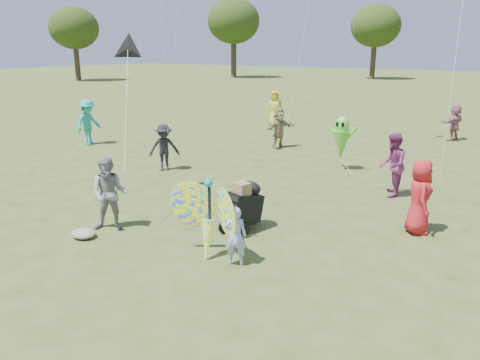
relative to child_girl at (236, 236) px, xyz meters
The scene contains 15 objects.
ground 0.90m from the child_girl, behind, with size 160.00×160.00×0.00m, color #51592B.
child_girl is the anchor object (origin of this frame).
adult_man 3.23m from the child_girl, behind, with size 0.79×0.61×1.62m, color gray.
grey_bag 3.46m from the child_girl, 167.91° to the right, with size 0.54×0.45×0.17m, color gray.
crowd_a 4.16m from the child_girl, 55.35° to the left, with size 0.78×0.50×1.59m, color #B21C22.
crowd_b 7.20m from the child_girl, 142.53° to the left, with size 0.96×0.55×1.49m, color black.
crowd_d 10.44m from the child_girl, 114.68° to the left, with size 1.45×0.46×1.57m, color #9A845F.
crowd_e 5.80m from the child_girl, 78.68° to the left, with size 0.82×0.64×1.69m, color #7C2965.
crowd_g 15.59m from the child_girl, 116.85° to the left, with size 0.87×0.57×1.78m, color gold.
crowd_i 12.55m from the child_girl, 152.41° to the left, with size 1.16×0.67×1.80m, color teal.
crowd_j 14.91m from the child_girl, 85.78° to the left, with size 1.42×0.45×1.53m, color #AF6476.
jogging_stroller 1.69m from the child_girl, 117.91° to the left, with size 0.67×1.11×1.09m.
butterfly_kite 0.65m from the child_girl, behind, with size 1.74×0.75×1.73m.
delta_kite_rig 6.03m from the child_girl, 155.83° to the left, with size 2.31×2.40×2.90m.
alien_kite 7.62m from the child_girl, 97.77° to the left, with size 1.12×0.69×1.74m.
Camera 1 is at (5.09, -6.49, 3.83)m, focal length 35.00 mm.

